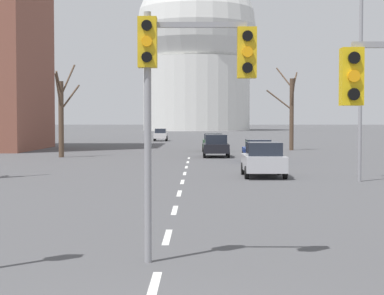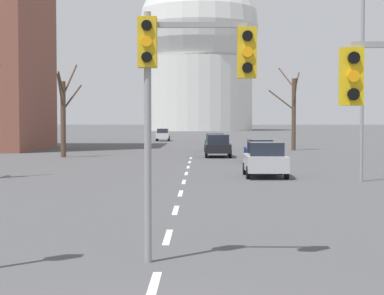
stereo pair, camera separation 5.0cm
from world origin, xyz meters
name	(u,v)px [view 1 (the left image)]	position (x,y,z in m)	size (l,w,h in m)	color
lane_stripe_0	(154,286)	(0.00, 3.12, 0.00)	(0.16, 2.00, 0.01)	silver
lane_stripe_1	(167,237)	(0.00, 7.62, 0.00)	(0.16, 2.00, 0.01)	silver
lane_stripe_2	(175,210)	(0.00, 12.12, 0.00)	(0.16, 2.00, 0.01)	silver
lane_stripe_3	(179,193)	(0.00, 16.62, 0.00)	(0.16, 2.00, 0.01)	silver
lane_stripe_4	(182,182)	(0.00, 21.12, 0.00)	(0.16, 2.00, 0.01)	silver
lane_stripe_5	(185,173)	(0.00, 25.62, 0.00)	(0.16, 2.00, 0.01)	silver
lane_stripe_6	(186,167)	(0.00, 30.12, 0.00)	(0.16, 2.00, 0.01)	silver
lane_stripe_7	(188,162)	(0.00, 34.62, 0.00)	(0.16, 2.00, 0.01)	silver
lane_stripe_8	(189,158)	(0.00, 39.12, 0.00)	(0.16, 2.00, 0.01)	silver
traffic_signal_centre_tall	(183,73)	(0.43, 4.93, 3.65)	(2.25, 0.34, 4.81)	gray
street_lamp_right	(355,56)	(7.68, 21.41, 5.61)	(1.76, 0.36, 9.38)	gray
sedan_near_left	(161,135)	(-4.38, 77.97, 0.84)	(1.74, 3.85, 1.64)	silver
sedan_near_right	(258,150)	(4.60, 34.73, 0.77)	(1.88, 4.01, 1.49)	navy
sedan_mid_centre	(216,146)	(2.01, 40.63, 0.85)	(1.94, 4.18, 1.68)	black
sedan_far_left	(213,142)	(1.96, 49.49, 0.81)	(1.88, 4.58, 1.60)	#2D4C33
sedan_far_right	(263,160)	(3.87, 23.75, 0.84)	(1.98, 3.93, 1.69)	#B7B7BC
bare_tree_left_near	(62,114)	(-9.46, 40.11, 3.24)	(1.45, 2.86, 6.99)	brown
bare_tree_right_near	(291,110)	(9.17, 51.63, 3.69)	(2.99, 3.61, 7.73)	brown
capitol_dome	(196,49)	(0.00, 168.26, 22.22)	(32.30, 32.30, 45.63)	silver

